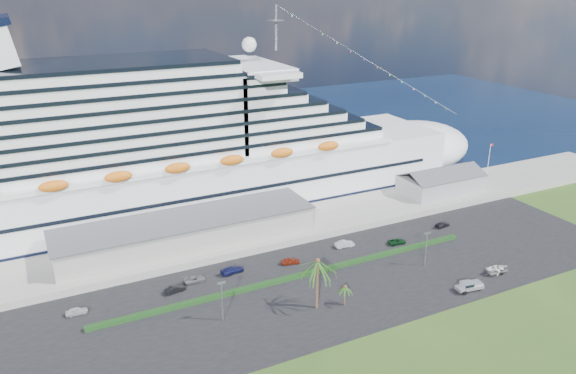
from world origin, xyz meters
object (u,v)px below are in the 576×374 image
cruise_ship (170,154)px  parked_car_3 (232,270)px  pickup_truck (469,286)px  boat_trailer (498,269)px

cruise_ship → parked_car_3: cruise_ship is taller
pickup_truck → boat_trailer: (10.65, 2.55, 0.04)m
boat_trailer → parked_car_3: bearing=153.3°
parked_car_3 → boat_trailer: boat_trailer is taller
pickup_truck → boat_trailer: 10.95m
cruise_ship → parked_car_3: size_ratio=35.63×
pickup_truck → boat_trailer: size_ratio=0.98×
pickup_truck → parked_car_3: bearing=145.2°
parked_car_3 → pickup_truck: (41.15, -28.65, 0.36)m
cruise_ship → boat_trailer: cruise_ship is taller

